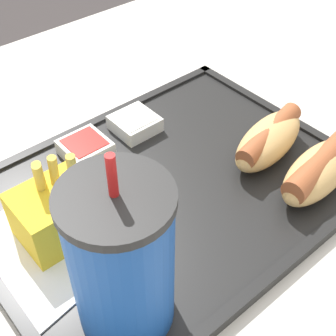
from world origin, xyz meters
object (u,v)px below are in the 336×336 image
Objects in this scene: hot_dog_near at (269,139)px; sauce_cup_ketchup at (86,147)px; sauce_cup_mayo at (135,123)px; soda_cup at (122,260)px; fries_carton at (58,212)px; hot_dog_far at (318,170)px.

sauce_cup_ketchup is (0.17, -0.14, -0.01)m from hot_dog_near.
sauce_cup_mayo is at bearing -180.00° from sauce_cup_ketchup.
sauce_cup_ketchup is at bearing -113.93° from soda_cup.
sauce_cup_ketchup is (-0.09, -0.09, -0.02)m from fries_carton.
sauce_cup_ketchup is at bearing -51.90° from hot_dog_far.
soda_cup is 1.79× the size of fries_carton.
hot_dog_near is at bearing 123.14° from sauce_cup_mayo.
sauce_cup_ketchup is (0.07, 0.00, 0.00)m from sauce_cup_mayo.
hot_dog_far is 0.98× the size of hot_dog_near.
soda_cup is at bearing 50.95° from sauce_cup_mayo.
soda_cup reaches higher than fries_carton.
fries_carton reaches higher than hot_dog_far.
hot_dog_far reaches higher than sauce_cup_ketchup.
hot_dog_near is 0.26m from fries_carton.
hot_dog_far reaches higher than hot_dog_near.
hot_dog_near is 0.17m from sauce_cup_mayo.
soda_cup reaches higher than sauce_cup_ketchup.
hot_dog_far is at bearing 113.52° from sauce_cup_mayo.
fries_carton is at bearing -12.51° from hot_dog_near.
sauce_cup_mayo is at bearing -151.92° from fries_carton.
sauce_cup_mayo is 0.07m from sauce_cup_ketchup.
hot_dog_far is 1.27× the size of fries_carton.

